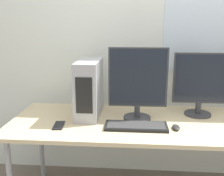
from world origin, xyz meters
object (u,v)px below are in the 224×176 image
mouse (176,127)px  pc_tower (89,88)px  monitor_main (138,82)px  monitor_right_near (200,83)px  cell_phone (59,125)px  keyboard (136,126)px

mouse → pc_tower: bearing=157.8°
pc_tower → monitor_main: size_ratio=0.86×
monitor_right_near → pc_tower: bearing=-176.8°
monitor_right_near → mouse: 0.45m
mouse → cell_phone: bearing=-179.3°
pc_tower → mouse: 0.73m
mouse → monitor_main: bearing=144.9°
monitor_main → keyboard: monitor_main is taller
monitor_right_near → keyboard: (-0.50, -0.31, -0.25)m
pc_tower → cell_phone: bearing=-123.3°
monitor_main → keyboard: size_ratio=1.25×
pc_tower → cell_phone: 0.39m
pc_tower → monitor_main: monitor_main is taller
keyboard → cell_phone: (-0.55, -0.02, -0.01)m
monitor_right_near → cell_phone: bearing=-162.9°
keyboard → cell_phone: keyboard is taller
pc_tower → monitor_right_near: size_ratio=0.95×
monitor_main → mouse: size_ratio=5.51×
monitor_main → keyboard: (-0.01, -0.18, -0.28)m
monitor_main → cell_phone: monitor_main is taller
keyboard → mouse: (0.28, -0.01, 0.00)m
keyboard → mouse: mouse is taller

